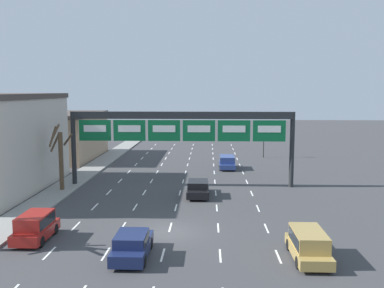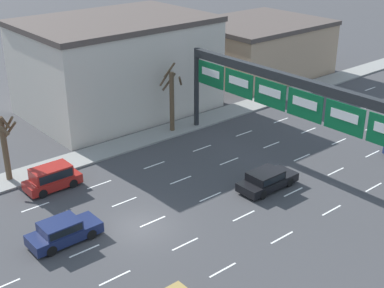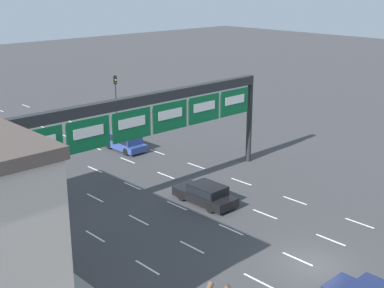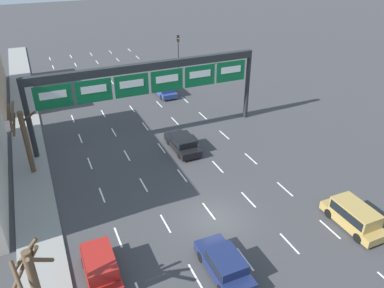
{
  "view_description": "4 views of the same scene",
  "coord_description": "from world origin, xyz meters",
  "px_view_note": "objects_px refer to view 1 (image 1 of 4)",
  "views": [
    {
      "loc": [
        2.57,
        -27.45,
        9.37
      ],
      "look_at": [
        1.1,
        11.39,
        4.5
      ],
      "focal_mm": 40.0,
      "sensor_mm": 36.0,
      "label": 1
    },
    {
      "loc": [
        24.17,
        -16.09,
        18.58
      ],
      "look_at": [
        -2.85,
        6.72,
        2.89
      ],
      "focal_mm": 50.0,
      "sensor_mm": 36.0,
      "label": 2
    },
    {
      "loc": [
        -22.29,
        -14.12,
        14.79
      ],
      "look_at": [
        2.0,
        11.61,
        3.85
      ],
      "focal_mm": 50.0,
      "sensor_mm": 36.0,
      "label": 3
    },
    {
      "loc": [
        -9.62,
        -17.81,
        17.15
      ],
      "look_at": [
        -0.1,
        3.75,
        4.13
      ],
      "focal_mm": 35.0,
      "sensor_mm": 36.0,
      "label": 4
    }
  ],
  "objects_px": {
    "tree_bare_closest": "(60,156)",
    "suv_red": "(35,226)",
    "suv_blue": "(227,162)",
    "traffic_light_near_gantry": "(264,132)",
    "sign_gantry": "(182,125)",
    "car_black": "(198,188)",
    "car_navy": "(132,244)",
    "suv_gold": "(308,243)"
  },
  "relations": [
    {
      "from": "car_navy",
      "to": "suv_blue",
      "type": "xyz_separation_m",
      "value": [
        6.55,
        27.91,
        0.09
      ]
    },
    {
      "from": "traffic_light_near_gantry",
      "to": "tree_bare_closest",
      "type": "xyz_separation_m",
      "value": [
        -21.57,
        -20.98,
        -0.23
      ]
    },
    {
      "from": "suv_gold",
      "to": "car_navy",
      "type": "xyz_separation_m",
      "value": [
        -9.86,
        -0.14,
        -0.14
      ]
    },
    {
      "from": "suv_blue",
      "to": "traffic_light_near_gantry",
      "type": "xyz_separation_m",
      "value": [
        5.51,
        8.95,
        2.67
      ]
    },
    {
      "from": "suv_blue",
      "to": "tree_bare_closest",
      "type": "xyz_separation_m",
      "value": [
        -16.07,
        -12.03,
        2.45
      ]
    },
    {
      "from": "car_black",
      "to": "sign_gantry",
      "type": "bearing_deg",
      "value": 113.4
    },
    {
      "from": "sign_gantry",
      "to": "suv_red",
      "type": "relative_size",
      "value": 5.53
    },
    {
      "from": "sign_gantry",
      "to": "traffic_light_near_gantry",
      "type": "relative_size",
      "value": 4.38
    },
    {
      "from": "sign_gantry",
      "to": "suv_gold",
      "type": "distance_m",
      "value": 20.53
    },
    {
      "from": "tree_bare_closest",
      "to": "suv_red",
      "type": "bearing_deg",
      "value": -77.5
    },
    {
      "from": "car_navy",
      "to": "car_black",
      "type": "relative_size",
      "value": 0.94
    },
    {
      "from": "suv_blue",
      "to": "tree_bare_closest",
      "type": "relative_size",
      "value": 0.7
    },
    {
      "from": "car_navy",
      "to": "tree_bare_closest",
      "type": "xyz_separation_m",
      "value": [
        -9.52,
        15.88,
        2.54
      ]
    },
    {
      "from": "suv_gold",
      "to": "suv_red",
      "type": "distance_m",
      "value": 16.62
    },
    {
      "from": "car_black",
      "to": "suv_red",
      "type": "xyz_separation_m",
      "value": [
        -9.94,
        -11.76,
        0.19
      ]
    },
    {
      "from": "suv_gold",
      "to": "suv_blue",
      "type": "bearing_deg",
      "value": 96.81
    },
    {
      "from": "suv_blue",
      "to": "traffic_light_near_gantry",
      "type": "height_order",
      "value": "traffic_light_near_gantry"
    },
    {
      "from": "car_black",
      "to": "suv_red",
      "type": "bearing_deg",
      "value": -130.2
    },
    {
      "from": "car_navy",
      "to": "suv_blue",
      "type": "distance_m",
      "value": 28.67
    },
    {
      "from": "car_navy",
      "to": "suv_red",
      "type": "height_order",
      "value": "suv_red"
    },
    {
      "from": "car_black",
      "to": "suv_blue",
      "type": "bearing_deg",
      "value": 76.77
    },
    {
      "from": "suv_gold",
      "to": "car_black",
      "type": "distance_m",
      "value": 15.63
    },
    {
      "from": "car_navy",
      "to": "car_black",
      "type": "xyz_separation_m",
      "value": [
        3.36,
        14.36,
        -0.02
      ]
    },
    {
      "from": "tree_bare_closest",
      "to": "traffic_light_near_gantry",
      "type": "bearing_deg",
      "value": 44.2
    },
    {
      "from": "car_black",
      "to": "suv_gold",
      "type": "bearing_deg",
      "value": -65.44
    },
    {
      "from": "car_navy",
      "to": "suv_gold",
      "type": "bearing_deg",
      "value": 0.84
    },
    {
      "from": "suv_gold",
      "to": "tree_bare_closest",
      "type": "xyz_separation_m",
      "value": [
        -19.38,
        15.74,
        2.4
      ]
    },
    {
      "from": "suv_red",
      "to": "tree_bare_closest",
      "type": "height_order",
      "value": "tree_bare_closest"
    },
    {
      "from": "sign_gantry",
      "to": "car_black",
      "type": "distance_m",
      "value": 6.77
    },
    {
      "from": "sign_gantry",
      "to": "car_black",
      "type": "relative_size",
      "value": 4.65
    },
    {
      "from": "sign_gantry",
      "to": "car_navy",
      "type": "xyz_separation_m",
      "value": [
        -1.67,
        -18.27,
        -5.24
      ]
    },
    {
      "from": "sign_gantry",
      "to": "tree_bare_closest",
      "type": "relative_size",
      "value": 3.57
    },
    {
      "from": "car_black",
      "to": "tree_bare_closest",
      "type": "bearing_deg",
      "value": 173.28
    },
    {
      "from": "suv_gold",
      "to": "car_navy",
      "type": "bearing_deg",
      "value": -179.16
    },
    {
      "from": "car_black",
      "to": "tree_bare_closest",
      "type": "xyz_separation_m",
      "value": [
        -12.88,
        1.52,
        2.56
      ]
    },
    {
      "from": "sign_gantry",
      "to": "tree_bare_closest",
      "type": "xyz_separation_m",
      "value": [
        -11.19,
        -2.39,
        -2.7
      ]
    },
    {
      "from": "sign_gantry",
      "to": "tree_bare_closest",
      "type": "height_order",
      "value": "sign_gantry"
    },
    {
      "from": "sign_gantry",
      "to": "suv_gold",
      "type": "xyz_separation_m",
      "value": [
        8.19,
        -18.12,
        -5.1
      ]
    },
    {
      "from": "suv_gold",
      "to": "suv_blue",
      "type": "height_order",
      "value": "suv_gold"
    },
    {
      "from": "car_black",
      "to": "traffic_light_near_gantry",
      "type": "bearing_deg",
      "value": 68.88
    },
    {
      "from": "tree_bare_closest",
      "to": "suv_gold",
      "type": "bearing_deg",
      "value": -39.08
    },
    {
      "from": "car_black",
      "to": "suv_blue",
      "type": "relative_size",
      "value": 1.1
    }
  ]
}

